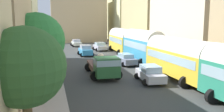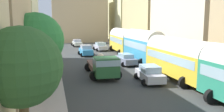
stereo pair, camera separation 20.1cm
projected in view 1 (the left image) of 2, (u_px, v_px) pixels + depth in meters
ground_plane at (104, 61)px, 32.31m from camera, size 154.00×154.00×0.00m
sidewalk_left at (49, 63)px, 30.49m from camera, size 2.50×70.00×0.14m
sidewalk_right at (153, 58)px, 34.11m from camera, size 2.50×70.00×0.14m
building_left_2 at (15, 27)px, 27.99m from camera, size 4.88×12.09×9.31m
building_right_2 at (185, 11)px, 31.49m from camera, size 4.50×13.90×13.38m
building_right_3 at (146, 18)px, 46.40m from camera, size 5.80×14.64×11.75m
building_right_4 at (122, 18)px, 60.71m from camera, size 5.41×13.57×11.54m
distant_church at (78, 15)px, 58.98m from camera, size 13.15×7.95×18.74m
parked_bus_1 at (179, 57)px, 22.14m from camera, size 3.48×9.22×3.91m
parked_bus_2 at (143, 45)px, 30.71m from camera, size 3.50×8.35×4.26m
parked_bus_3 at (122, 40)px, 39.33m from camera, size 3.47×9.19×4.08m
cargo_truck_0 at (104, 65)px, 23.14m from camera, size 3.15×7.07×2.16m
car_0 at (85, 50)px, 36.75m from camera, size 2.32×3.77×1.67m
car_1 at (76, 43)px, 49.40m from camera, size 2.33×4.16×1.42m
car_2 at (150, 74)px, 21.33m from camera, size 2.41×3.93×1.52m
car_3 at (126, 59)px, 29.37m from camera, size 2.30×3.98×1.41m
car_4 at (100, 46)px, 42.82m from camera, size 2.49×3.83×1.49m
pedestrian_0 at (48, 63)px, 24.83m from camera, size 0.43×0.43×1.81m
pedestrian_1 at (45, 59)px, 27.32m from camera, size 0.39×0.39×1.84m
pedestrian_2 at (41, 59)px, 27.43m from camera, size 0.51×0.51×1.87m
roadside_tree_0 at (25, 68)px, 8.75m from camera, size 3.06×3.06×5.40m
roadside_tree_1 at (37, 41)px, 17.02m from camera, size 4.04×4.04×6.12m
roadside_tree_2 at (40, 40)px, 22.90m from camera, size 2.92×2.92×5.09m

